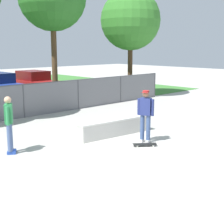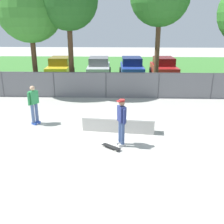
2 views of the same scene
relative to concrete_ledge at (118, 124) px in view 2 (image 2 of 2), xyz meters
name	(u,v)px [view 2 (image 2 of 2)]	position (x,y,z in m)	size (l,w,h in m)	color
ground_plane	(98,137)	(-0.85, -0.62, -0.32)	(80.00, 80.00, 0.00)	#ADAAA3
grass_strip	(112,69)	(-0.85, 15.61, -0.31)	(31.52, 20.00, 0.02)	#3D7A33
concrete_ledge	(118,124)	(0.00, 0.00, 0.00)	(3.17, 0.82, 0.64)	#B7B5AD
skateboarder	(122,120)	(0.14, -1.39, 0.71)	(0.39, 0.56, 1.84)	beige
skateboard	(111,147)	(-0.24, -1.70, -0.25)	(0.76, 0.64, 0.09)	black
chainlink_fence	(106,84)	(-0.85, 5.31, 0.56)	(19.59, 0.07, 1.61)	#4C4C51
tree_near_left	(30,9)	(-5.54, 6.37, 4.92)	(4.04, 4.04, 7.28)	#47301E
tree_near_right	(68,0)	(-3.12, 6.24, 5.41)	(3.58, 3.58, 7.55)	#47301E
car_yellow	(60,67)	(-5.17, 11.89, 0.52)	(2.15, 4.27, 1.66)	gold
car_silver	(99,67)	(-1.84, 11.87, 0.52)	(2.15, 4.27, 1.66)	#B7BABF
car_blue	(132,67)	(0.98, 11.98, 0.52)	(2.15, 4.27, 1.66)	#233D9E
car_red	(164,67)	(3.71, 12.06, 0.52)	(2.15, 4.27, 1.66)	#B21E1E
bystander	(34,103)	(-3.88, 0.73, 0.69)	(0.42, 0.52, 1.82)	#2647A5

